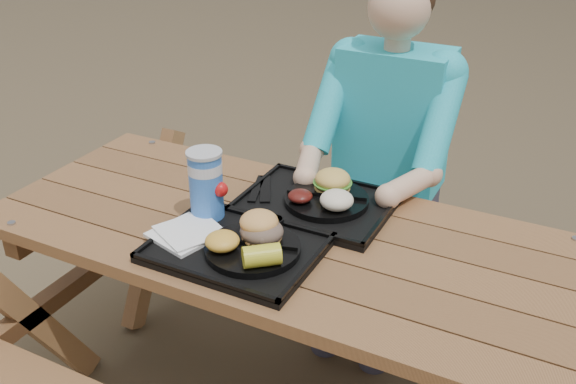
% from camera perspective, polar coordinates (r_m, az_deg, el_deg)
% --- Properties ---
extents(picnic_table, '(1.80, 1.49, 0.75)m').
position_cam_1_polar(picnic_table, '(2.09, 0.00, -12.35)').
color(picnic_table, '#999999').
rests_on(picnic_table, ground).
extents(tray_near, '(0.45, 0.35, 0.02)m').
position_cam_1_polar(tray_near, '(1.77, -4.60, -5.07)').
color(tray_near, black).
rests_on(tray_near, picnic_table).
extents(tray_far, '(0.45, 0.35, 0.02)m').
position_cam_1_polar(tray_far, '(1.98, 2.51, -1.14)').
color(tray_far, black).
rests_on(tray_far, picnic_table).
extents(plate_near, '(0.26, 0.26, 0.02)m').
position_cam_1_polar(plate_near, '(1.74, -3.15, -5.05)').
color(plate_near, black).
rests_on(plate_near, tray_near).
extents(plate_far, '(0.26, 0.26, 0.02)m').
position_cam_1_polar(plate_far, '(1.97, 3.44, -0.70)').
color(plate_far, black).
rests_on(plate_far, tray_far).
extents(napkin_stack, '(0.21, 0.21, 0.02)m').
position_cam_1_polar(napkin_stack, '(1.83, -9.12, -3.60)').
color(napkin_stack, white).
rests_on(napkin_stack, tray_near).
extents(soda_cup, '(0.10, 0.10, 0.20)m').
position_cam_1_polar(soda_cup, '(1.87, -7.29, 0.56)').
color(soda_cup, blue).
rests_on(soda_cup, tray_near).
extents(condiment_bbq, '(0.05, 0.05, 0.03)m').
position_cam_1_polar(condiment_bbq, '(1.86, -2.79, -2.47)').
color(condiment_bbq, '#340905').
rests_on(condiment_bbq, tray_near).
extents(condiment_mustard, '(0.05, 0.05, 0.03)m').
position_cam_1_polar(condiment_mustard, '(1.84, -1.16, -2.77)').
color(condiment_mustard, gold).
rests_on(condiment_mustard, tray_near).
extents(sandwich, '(0.11, 0.11, 0.12)m').
position_cam_1_polar(sandwich, '(1.73, -2.38, -2.51)').
color(sandwich, '#F0A654').
rests_on(sandwich, plate_near).
extents(mac_cheese, '(0.09, 0.09, 0.05)m').
position_cam_1_polar(mac_cheese, '(1.71, -5.87, -4.36)').
color(mac_cheese, yellow).
rests_on(mac_cheese, plate_near).
extents(corn_cob, '(0.14, 0.14, 0.06)m').
position_cam_1_polar(corn_cob, '(1.64, -2.35, -5.67)').
color(corn_cob, yellow).
rests_on(corn_cob, plate_near).
extents(cutlery_far, '(0.11, 0.17, 0.01)m').
position_cam_1_polar(cutlery_far, '(2.05, -2.05, 0.27)').
color(cutlery_far, black).
rests_on(cutlery_far, tray_far).
extents(burger, '(0.11, 0.11, 0.10)m').
position_cam_1_polar(burger, '(1.99, 4.01, 1.53)').
color(burger, '#EBBA53').
rests_on(burger, plate_far).
extents(baked_beans, '(0.08, 0.08, 0.03)m').
position_cam_1_polar(baked_beans, '(1.93, 1.09, -0.37)').
color(baked_beans, '#541510').
rests_on(baked_beans, plate_far).
extents(potato_salad, '(0.10, 0.10, 0.06)m').
position_cam_1_polar(potato_salad, '(1.89, 4.35, -0.71)').
color(potato_salad, white).
rests_on(potato_salad, plate_far).
extents(diner, '(0.48, 0.84, 1.28)m').
position_cam_1_polar(diner, '(2.44, 8.75, 1.28)').
color(diner, teal).
rests_on(diner, ground).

